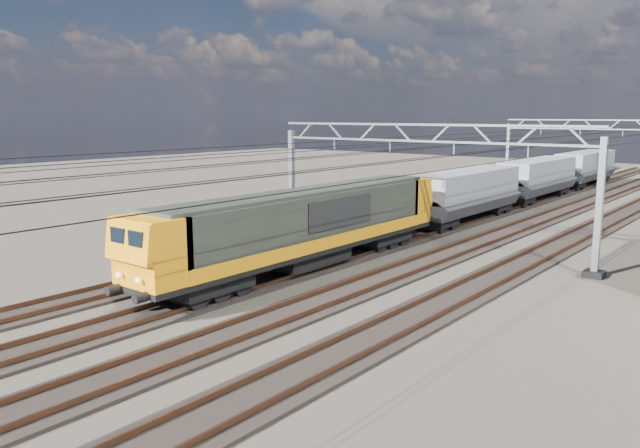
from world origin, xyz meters
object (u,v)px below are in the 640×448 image
Objects in this scene: catenary_gantry_mid at (420,182)px; hopper_wagon_mid at (538,176)px; catenary_gantry_far at (600,152)px; hopper_wagon_third at (585,166)px; hopper_wagon_lead at (467,191)px; locomotive at (307,224)px.

catenary_gantry_mid reaches higher than hopper_wagon_mid.
hopper_wagon_third is (-2.00, 2.63, -1.67)m from catenary_gantry_far.
hopper_wagon_lead is (-2.00, 10.23, -1.67)m from catenary_gantry_mid.
hopper_wagon_third is (0.00, 14.20, 0.00)m from hopper_wagon_mid.
locomotive is 1.62× the size of hopper_wagon_third.
catenary_gantry_far is at bearing -52.79° from hopper_wagon_third.
catenary_gantry_far is at bearing 85.56° from hopper_wagon_lead.
catenary_gantry_mid is at bearing -90.00° from catenary_gantry_far.
hopper_wagon_third is at bearing 90.00° from hopper_wagon_mid.
catenary_gantry_mid reaches higher than hopper_wagon_lead.
hopper_wagon_lead is at bearing -94.44° from catenary_gantry_far.
catenary_gantry_far reaches higher than hopper_wagon_mid.
hopper_wagon_mid is at bearing -99.81° from catenary_gantry_far.
catenary_gantry_far is 1.53× the size of hopper_wagon_third.
hopper_wagon_lead and hopper_wagon_mid have the same top height.
hopper_wagon_mid is at bearing 90.00° from locomotive.
hopper_wagon_mid is at bearing -90.00° from hopper_wagon_third.
hopper_wagon_mid is (-2.00, -11.57, -1.67)m from catenary_gantry_far.
locomotive is at bearing -90.00° from hopper_wagon_lead.
hopper_wagon_lead is 1.00× the size of hopper_wagon_third.
catenary_gantry_mid is at bearing -85.32° from hopper_wagon_mid.
catenary_gantry_far is 43.54m from locomotive.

